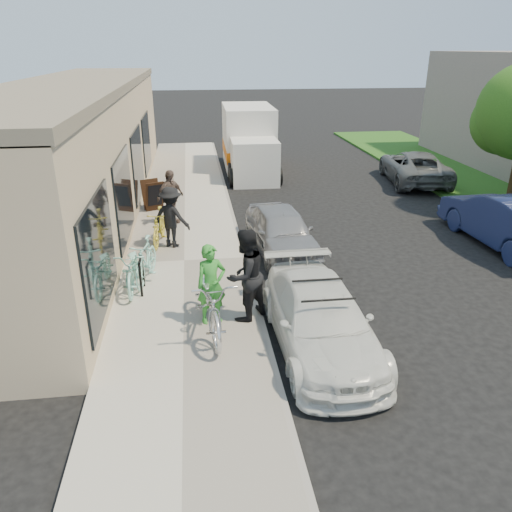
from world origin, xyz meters
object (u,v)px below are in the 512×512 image
sedan_silver (281,231)px  cruiser_bike_b (133,268)px  far_car_gray (414,167)px  cruiser_bike_a (146,260)px  bystander_b (170,197)px  tandem_bike (210,302)px  bike_rack (141,272)px  man_standing (245,275)px  far_car_blue (507,220)px  cruiser_bike_c (159,227)px  woman_rider (211,284)px  bystander_a (171,217)px  sandwich_board (153,195)px  moving_truck (249,143)px  sedan_white (320,319)px

sedan_silver → cruiser_bike_b: size_ratio=2.00×
far_car_gray → cruiser_bike_a: far_car_gray is taller
bystander_b → tandem_bike: bearing=-123.6°
bike_rack → man_standing: size_ratio=0.42×
far_car_blue → cruiser_bike_c: far_car_blue is taller
woman_rider → man_standing: bearing=-9.9°
bystander_a → bystander_b: bystander_b is taller
sandwich_board → cruiser_bike_c: (0.35, -3.16, -0.02)m
bike_rack → sandwich_board: size_ratio=0.80×
bike_rack → bystander_b: 4.68m
woman_rider → sedan_silver: bearing=46.1°
woman_rider → cruiser_bike_a: (-1.42, 2.07, -0.30)m
far_car_blue → bystander_b: (-9.32, 2.68, 0.23)m
moving_truck → bystander_b: moving_truck is taller
sedan_silver → moving_truck: size_ratio=0.64×
bike_rack → sedan_white: (3.41, -2.49, -0.03)m
man_standing → sandwich_board: bearing=-113.3°
sandwich_board → cruiser_bike_a: 5.54m
bike_rack → woman_rider: size_ratio=0.49×
sedan_silver → bystander_a: 2.99m
sedan_white → far_car_gray: (6.85, 11.53, 0.04)m
bike_rack → cruiser_bike_a: 0.56m
sandwich_board → far_car_blue: (9.95, -4.13, 0.10)m
sedan_silver → bystander_b: size_ratio=2.21×
far_car_gray → man_standing: (-8.12, -10.50, 0.44)m
bystander_a → bike_rack: bearing=107.8°
far_car_blue → tandem_bike: far_car_blue is taller
bike_rack → sandwich_board: 6.09m
moving_truck → cruiser_bike_b: (-3.99, -11.78, -0.60)m
far_car_blue → tandem_bike: size_ratio=1.99×
tandem_bike → bystander_a: size_ratio=1.39×
bike_rack → sedan_silver: 4.15m
moving_truck → tandem_bike: bearing=-98.5°
woman_rider → bike_rack: bearing=119.2°
man_standing → cruiser_bike_c: 4.80m
sedan_silver → far_car_blue: far_car_blue is taller
cruiser_bike_b → cruiser_bike_c: (0.44, 2.72, 0.01)m
sandwich_board → woman_rider: bearing=-102.3°
moving_truck → cruiser_bike_a: moving_truck is taller
far_car_gray → tandem_bike: 14.04m
far_car_gray → cruiser_bike_a: (-10.21, -8.50, 0.01)m
sedan_silver → bystander_b: 3.88m
moving_truck → sedan_silver: bearing=-90.4°
cruiser_bike_b → sedan_silver: bearing=27.3°
sedan_silver → man_standing: (-1.37, -3.65, 0.46)m
far_car_gray → cruiser_bike_c: bearing=40.0°
cruiser_bike_c → sedan_white: bearing=-52.4°
woman_rider → man_standing: 0.68m
sandwich_board → sedan_white: size_ratio=0.24×
man_standing → cruiser_bike_c: size_ratio=1.15×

